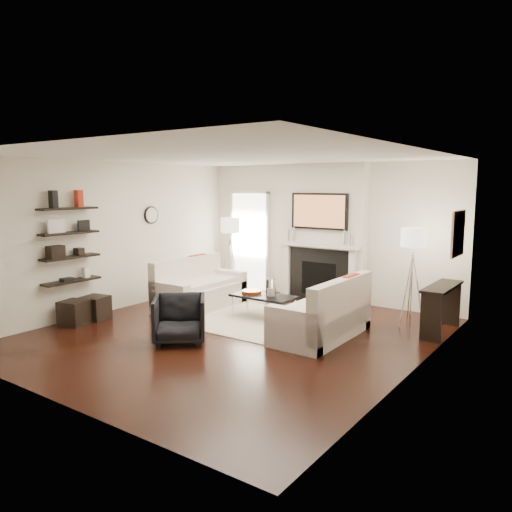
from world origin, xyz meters
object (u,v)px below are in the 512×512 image
Objects in this scene: loveseat_left_base at (200,297)px; loveseat_right_base at (321,323)px; coffee_table at (263,296)px; lamp_right_shade at (414,237)px; armchair at (179,317)px; lamp_left_shade at (230,225)px; ottoman_near at (95,308)px.

loveseat_left_base is 2.72m from loveseat_right_base.
coffee_table is 2.64m from lamp_right_shade.
coffee_table is 1.46× the size of armchair.
armchair is 3.51m from lamp_left_shade.
loveseat_left_base and coffee_table have the same top height.
lamp_left_shade is 3.91m from lamp_right_shade.
lamp_right_shade is 5.44m from ottoman_near.
loveseat_left_base is 2.08m from armchair.
lamp_left_shade is (-0.30, 1.29, 1.24)m from loveseat_left_base.
loveseat_left_base is at bearing -77.02° from lamp_left_shade.
lamp_right_shade is at bearing 57.48° from loveseat_right_base.
lamp_right_shade reaches higher than ottoman_near.
lamp_right_shade is at bearing 31.32° from ottoman_near.
lamp_right_shade is (0.90, 1.41, 1.24)m from loveseat_right_base.
lamp_right_shade reaches higher than coffee_table.
lamp_left_shade reaches higher than loveseat_right_base.
coffee_table is 2.75× the size of lamp_left_shade.
armchair reaches higher than ottoman_near.
loveseat_left_base is 3.96m from lamp_right_shade.
loveseat_left_base is 1.64× the size of coffee_table.
loveseat_left_base is 2.39× the size of armchair.
coffee_table is 1.76m from armchair.
lamp_left_shade and lamp_right_shade have the same top height.
coffee_table is at bearing 35.44° from ottoman_near.
ottoman_near is (-2.05, 0.07, -0.18)m from armchair.
lamp_left_shade is at bearing 151.79° from loveseat_right_base.
loveseat_right_base is at bearing -28.21° from lamp_left_shade.
loveseat_left_base is 4.50× the size of lamp_left_shade.
lamp_left_shade reaches higher than loveseat_left_base.
lamp_right_shade is at bearing 16.79° from loveseat_left_base.
lamp_left_shade is at bearing 143.38° from coffee_table.
armchair is (-0.30, -1.74, -0.02)m from coffee_table.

